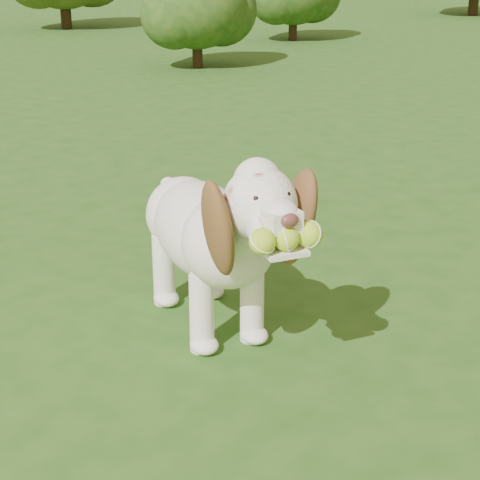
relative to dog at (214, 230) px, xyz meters
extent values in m
plane|color=#234D16|center=(-0.32, 0.49, -0.47)|extent=(80.00, 80.00, 0.00)
ellipsoid|color=white|center=(-0.02, 0.12, -0.04)|extent=(0.49, 0.79, 0.39)
ellipsoid|color=white|center=(0.02, -0.16, 0.00)|extent=(0.43, 0.43, 0.38)
ellipsoid|color=white|center=(-0.05, 0.38, -0.05)|extent=(0.40, 0.40, 0.35)
cylinder|color=white|center=(0.04, -0.30, 0.11)|extent=(0.24, 0.33, 0.30)
sphere|color=white|center=(0.07, -0.45, 0.25)|extent=(0.31, 0.31, 0.27)
sphere|color=white|center=(0.06, -0.43, 0.33)|extent=(0.20, 0.20, 0.18)
cube|color=white|center=(0.09, -0.60, 0.25)|extent=(0.13, 0.17, 0.07)
ellipsoid|color=#592D28|center=(0.10, -0.68, 0.26)|extent=(0.07, 0.05, 0.05)
cube|color=white|center=(0.09, -0.62, 0.14)|extent=(0.17, 0.19, 0.02)
ellipsoid|color=brown|center=(-0.09, -0.46, 0.17)|extent=(0.17, 0.27, 0.42)
ellipsoid|color=brown|center=(0.22, -0.42, 0.17)|extent=(0.18, 0.26, 0.42)
cylinder|color=white|center=(-0.08, 0.53, -0.01)|extent=(0.09, 0.20, 0.15)
cylinder|color=white|center=(-0.09, -0.15, -0.30)|extent=(0.12, 0.12, 0.34)
cylinder|color=white|center=(0.13, -0.12, -0.30)|extent=(0.12, 0.12, 0.34)
cylinder|color=white|center=(-0.16, 0.34, -0.30)|extent=(0.12, 0.12, 0.34)
cylinder|color=white|center=(0.06, 0.37, -0.30)|extent=(0.12, 0.12, 0.34)
sphere|color=#B5CE2B|center=(0.01, -0.67, 0.19)|extent=(0.10, 0.10, 0.09)
sphere|color=#B5CE2B|center=(0.10, -0.66, 0.19)|extent=(0.10, 0.10, 0.09)
sphere|color=#B5CE2B|center=(0.18, -0.65, 0.19)|extent=(0.10, 0.10, 0.09)
cylinder|color=#382314|center=(1.50, 7.37, -0.26)|extent=(0.13, 0.13, 0.43)
ellipsoid|color=#183F13|center=(1.50, 7.37, 0.32)|extent=(1.29, 1.29, 1.09)
cylinder|color=#382314|center=(0.14, 12.62, -0.15)|extent=(0.20, 0.20, 0.63)
cylinder|color=#382314|center=(3.64, 9.85, -0.25)|extent=(0.14, 0.14, 0.45)
camera|label=1|loc=(-0.70, -3.05, 1.14)|focal=60.00mm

